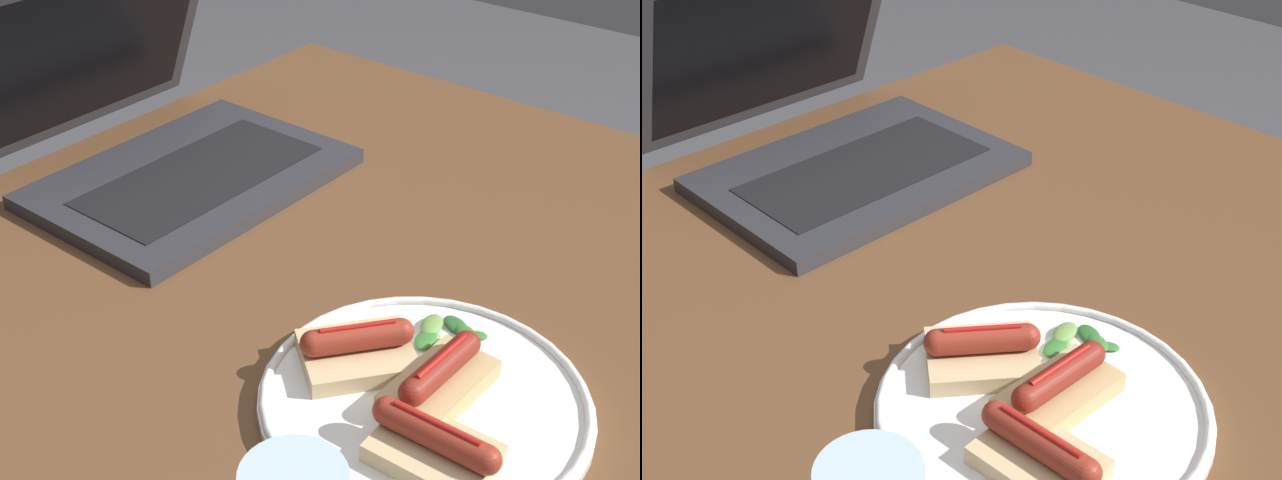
{
  "view_description": "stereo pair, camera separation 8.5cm",
  "coord_description": "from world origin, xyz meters",
  "views": [
    {
      "loc": [
        -0.56,
        -0.5,
        1.23
      ],
      "look_at": [
        0.0,
        -0.05,
        0.78
      ],
      "focal_mm": 50.0,
      "sensor_mm": 36.0,
      "label": 1
    },
    {
      "loc": [
        -0.5,
        -0.56,
        1.23
      ],
      "look_at": [
        0.0,
        -0.05,
        0.78
      ],
      "focal_mm": 50.0,
      "sensor_mm": 36.0,
      "label": 2
    }
  ],
  "objects": [
    {
      "name": "plate",
      "position": [
        -0.07,
        -0.22,
        0.73
      ],
      "size": [
        0.28,
        0.28,
        0.02
      ],
      "color": "white",
      "rests_on": "desk"
    },
    {
      "name": "sausage_toast_middle",
      "position": [
        -0.07,
        -0.15,
        0.75
      ],
      "size": [
        0.12,
        0.12,
        0.04
      ],
      "rotation": [
        0.0,
        0.0,
        5.61
      ],
      "color": "#D6B784",
      "rests_on": "plate"
    },
    {
      "name": "sausage_toast_right",
      "position": [
        -0.13,
        -0.26,
        0.75
      ],
      "size": [
        0.07,
        0.11,
        0.04
      ],
      "rotation": [
        0.0,
        0.0,
        4.76
      ],
      "color": "#D6B784",
      "rests_on": "plate"
    },
    {
      "name": "laptop",
      "position": [
        0.08,
        0.26,
        0.76
      ],
      "size": [
        0.35,
        0.34,
        0.24
      ],
      "color": "#2D2D33",
      "rests_on": "desk"
    },
    {
      "name": "desk",
      "position": [
        0.0,
        0.0,
        0.64
      ],
      "size": [
        1.1,
        0.83,
        0.72
      ],
      "color": "brown",
      "rests_on": "ground_plane"
    },
    {
      "name": "salad_pile",
      "position": [
        0.01,
        -0.19,
        0.73
      ],
      "size": [
        0.07,
        0.06,
        0.01
      ],
      "color": "#387A33",
      "rests_on": "plate"
    },
    {
      "name": "sausage_toast_left",
      "position": [
        -0.06,
        -0.22,
        0.75
      ],
      "size": [
        0.11,
        0.06,
        0.04
      ],
      "rotation": [
        0.0,
        0.0,
        3.12
      ],
      "color": "tan",
      "rests_on": "plate"
    }
  ]
}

